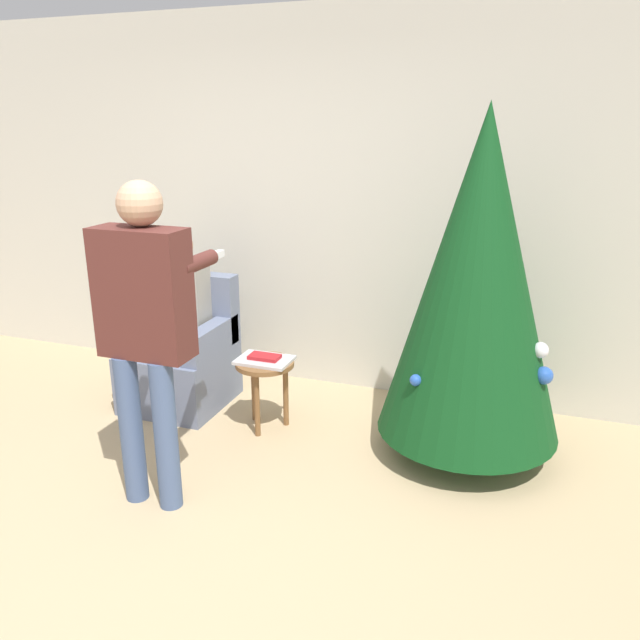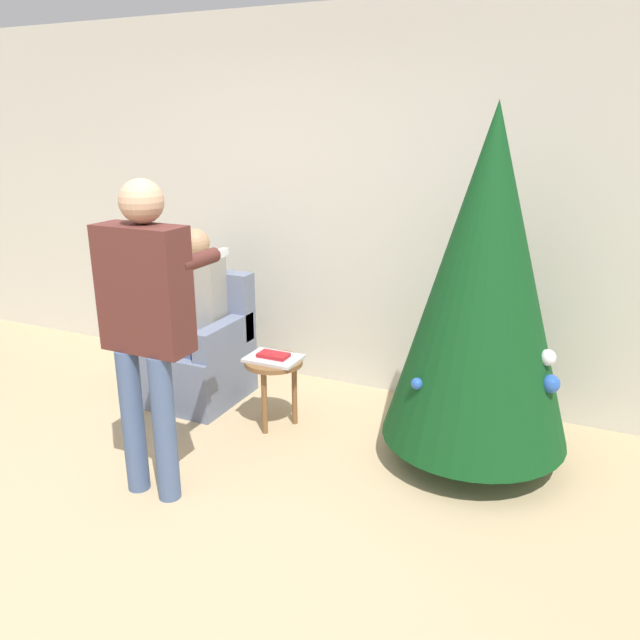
# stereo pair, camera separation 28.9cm
# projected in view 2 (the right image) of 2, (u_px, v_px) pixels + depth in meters

# --- Properties ---
(ground_plane) EXTENTS (14.00, 14.00, 0.00)m
(ground_plane) POSITION_uv_depth(u_px,v_px,m) (147.00, 545.00, 3.00)
(ground_plane) COLOR tan
(wall_back) EXTENTS (8.00, 0.06, 2.70)m
(wall_back) POSITION_uv_depth(u_px,v_px,m) (334.00, 207.00, 4.52)
(wall_back) COLOR beige
(wall_back) RESTS_ON ground_plane
(christmas_tree) EXTENTS (1.07, 1.07, 2.05)m
(christmas_tree) POSITION_uv_depth(u_px,v_px,m) (485.00, 281.00, 3.44)
(christmas_tree) COLOR brown
(christmas_tree) RESTS_ON ground_plane
(armchair) EXTENTS (0.66, 0.67, 0.91)m
(armchair) POSITION_uv_depth(u_px,v_px,m) (198.00, 354.00, 4.54)
(armchair) COLOR slate
(armchair) RESTS_ON ground_plane
(person_seated) EXTENTS (0.36, 0.46, 1.23)m
(person_seated) POSITION_uv_depth(u_px,v_px,m) (193.00, 309.00, 4.41)
(person_seated) COLOR #475B84
(person_seated) RESTS_ON ground_plane
(person_standing) EXTENTS (0.48, 0.57, 1.68)m
(person_standing) POSITION_uv_depth(u_px,v_px,m) (146.00, 312.00, 3.17)
(person_standing) COLOR #475B84
(person_standing) RESTS_ON ground_plane
(side_stool) EXTENTS (0.38, 0.38, 0.46)m
(side_stool) POSITION_uv_depth(u_px,v_px,m) (274.00, 371.00, 4.08)
(side_stool) COLOR brown
(side_stool) RESTS_ON ground_plane
(laptop) EXTENTS (0.35, 0.25, 0.02)m
(laptop) POSITION_uv_depth(u_px,v_px,m) (274.00, 358.00, 4.05)
(laptop) COLOR silver
(laptop) RESTS_ON side_stool
(book) EXTENTS (0.20, 0.11, 0.02)m
(book) POSITION_uv_depth(u_px,v_px,m) (273.00, 355.00, 4.04)
(book) COLOR #B21E23
(book) RESTS_ON laptop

